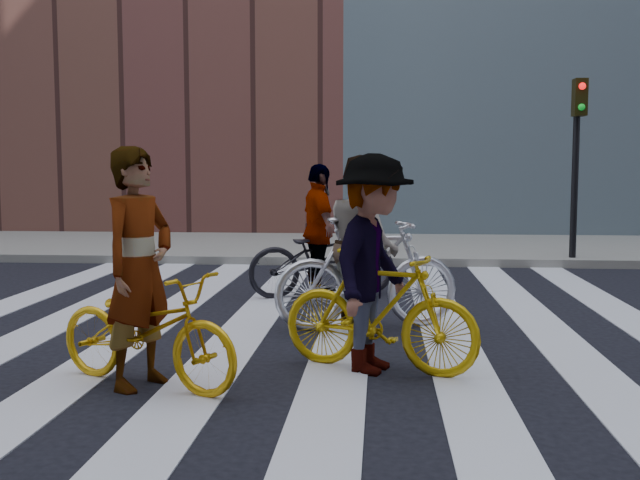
# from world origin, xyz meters

# --- Properties ---
(ground) EXTENTS (100.00, 100.00, 0.00)m
(ground) POSITION_xyz_m (0.00, 0.00, 0.00)
(ground) COLOR black
(ground) RESTS_ON ground
(sidewalk_far) EXTENTS (100.00, 5.00, 0.15)m
(sidewalk_far) POSITION_xyz_m (0.00, 7.50, 0.07)
(sidewalk_far) COLOR gray
(sidewalk_far) RESTS_ON ground
(zebra_crosswalk) EXTENTS (8.25, 10.00, 0.01)m
(zebra_crosswalk) POSITION_xyz_m (0.00, 0.00, 0.01)
(zebra_crosswalk) COLOR silver
(zebra_crosswalk) RESTS_ON ground
(traffic_signal) EXTENTS (0.22, 0.42, 3.33)m
(traffic_signal) POSITION_xyz_m (4.40, 5.32, 2.28)
(traffic_signal) COLOR black
(traffic_signal) RESTS_ON ground
(bike_yellow_left) EXTENTS (1.90, 1.31, 0.95)m
(bike_yellow_left) POSITION_xyz_m (-0.96, -2.57, 0.47)
(bike_yellow_left) COLOR #D3970B
(bike_yellow_left) RESTS_ON ground
(bike_silver_mid) EXTENTS (2.15, 1.15, 1.24)m
(bike_silver_mid) POSITION_xyz_m (0.79, -0.26, 0.62)
(bike_silver_mid) COLOR silver
(bike_silver_mid) RESTS_ON ground
(bike_yellow_right) EXTENTS (1.85, 1.08, 1.07)m
(bike_yellow_right) POSITION_xyz_m (0.92, -1.96, 0.54)
(bike_yellow_right) COLOR #C79A0B
(bike_yellow_right) RESTS_ON ground
(bike_dark_rear) EXTENTS (2.22, 1.45, 1.10)m
(bike_dark_rear) POSITION_xyz_m (0.13, 1.82, 0.55)
(bike_dark_rear) COLOR black
(bike_dark_rear) RESTS_ON ground
(rider_left) EXTENTS (0.72, 0.84, 1.95)m
(rider_left) POSITION_xyz_m (-1.01, -2.57, 0.97)
(rider_left) COLOR slate
(rider_left) RESTS_ON ground
(rider_mid) EXTENTS (0.96, 1.10, 1.91)m
(rider_mid) POSITION_xyz_m (0.74, -0.26, 0.96)
(rider_mid) COLOR slate
(rider_mid) RESTS_ON ground
(rider_right) EXTENTS (1.08, 1.39, 1.90)m
(rider_right) POSITION_xyz_m (0.87, -1.96, 0.95)
(rider_right) COLOR slate
(rider_right) RESTS_ON ground
(rider_rear) EXTENTS (0.81, 1.16, 1.83)m
(rider_rear) POSITION_xyz_m (0.08, 1.82, 0.91)
(rider_rear) COLOR slate
(rider_rear) RESTS_ON ground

